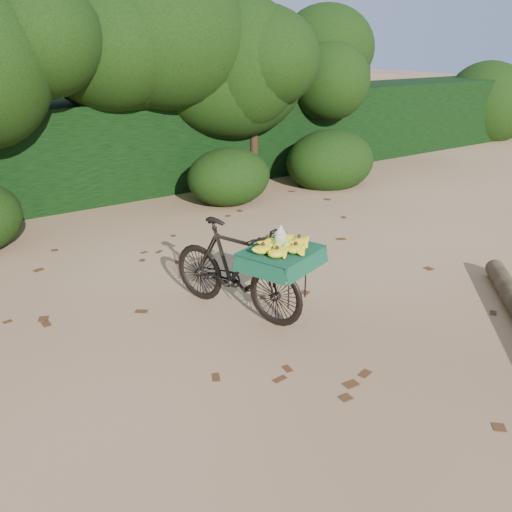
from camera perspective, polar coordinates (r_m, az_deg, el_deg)
ground at (r=6.22m, az=6.46°, el=-5.82°), size 80.00×80.00×0.00m
vendor_bicycle at (r=5.95m, az=-1.97°, el=-1.21°), size 1.19×1.91×1.07m
hedge_backdrop at (r=11.22m, az=-15.11°, el=10.97°), size 26.00×1.80×1.80m
tree_row at (r=10.12m, az=-17.67°, el=15.91°), size 14.50×2.00×4.00m
bush_clumps at (r=9.70m, az=-7.92°, el=7.17°), size 8.80×1.70×0.90m
leaf_litter at (r=6.67m, az=2.83°, el=-3.67°), size 7.00×7.30×0.01m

